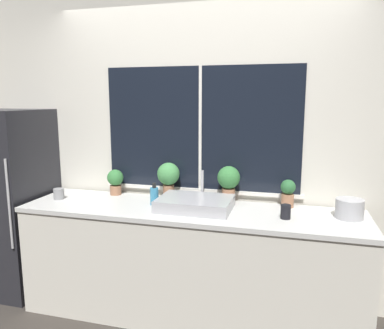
# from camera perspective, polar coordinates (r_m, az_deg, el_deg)

# --- Properties ---
(wall_back) EXTENTS (8.00, 0.09, 2.70)m
(wall_back) POSITION_cam_1_polar(r_m,az_deg,el_deg) (3.20, 1.43, 3.13)
(wall_back) COLOR silver
(wall_back) RESTS_ON ground_plane
(wall_left) EXTENTS (0.06, 7.00, 2.70)m
(wall_left) POSITION_cam_1_polar(r_m,az_deg,el_deg) (4.96, -23.22, 4.75)
(wall_left) COLOR silver
(wall_left) RESTS_ON ground_plane
(counter) EXTENTS (2.66, 0.67, 0.89)m
(counter) POSITION_cam_1_polar(r_m,az_deg,el_deg) (3.08, -0.44, -14.70)
(counter) COLOR silver
(counter) RESTS_ON ground_plane
(refrigerator) EXTENTS (0.66, 0.70, 1.64)m
(refrigerator) POSITION_cam_1_polar(r_m,az_deg,el_deg) (3.80, -25.98, -4.95)
(refrigerator) COLOR #232328
(refrigerator) RESTS_ON ground_plane
(sink) EXTENTS (0.56, 0.46, 0.26)m
(sink) POSITION_cam_1_polar(r_m,az_deg,el_deg) (2.90, 0.48, -5.93)
(sink) COLOR #ADADB2
(sink) RESTS_ON counter
(potted_plant_far_left) EXTENTS (0.14, 0.14, 0.23)m
(potted_plant_far_left) POSITION_cam_1_polar(r_m,az_deg,el_deg) (3.38, -11.60, -2.37)
(potted_plant_far_left) COLOR #9E6B4C
(potted_plant_far_left) RESTS_ON counter
(potted_plant_center_left) EXTENTS (0.19, 0.19, 0.31)m
(potted_plant_center_left) POSITION_cam_1_polar(r_m,az_deg,el_deg) (3.18, -3.61, -1.80)
(potted_plant_center_left) COLOR #9E6B4C
(potted_plant_center_left) RESTS_ON counter
(potted_plant_center_right) EXTENTS (0.18, 0.18, 0.30)m
(potted_plant_center_right) POSITION_cam_1_polar(r_m,az_deg,el_deg) (3.06, 5.60, -2.48)
(potted_plant_center_right) COLOR #9E6B4C
(potted_plant_center_right) RESTS_ON counter
(potted_plant_far_right) EXTENTS (0.12, 0.12, 0.22)m
(potted_plant_far_right) POSITION_cam_1_polar(r_m,az_deg,el_deg) (3.03, 14.40, -4.10)
(potted_plant_far_right) COLOR #9E6B4C
(potted_plant_far_right) RESTS_ON counter
(soap_bottle) EXTENTS (0.07, 0.07, 0.18)m
(soap_bottle) POSITION_cam_1_polar(r_m,az_deg,el_deg) (3.02, -5.76, -4.75)
(soap_bottle) COLOR teal
(soap_bottle) RESTS_ON counter
(mug_black) EXTENTS (0.07, 0.07, 0.10)m
(mug_black) POSITION_cam_1_polar(r_m,az_deg,el_deg) (2.75, 14.08, -6.99)
(mug_black) COLOR black
(mug_black) RESTS_ON counter
(mug_grey) EXTENTS (0.09, 0.09, 0.09)m
(mug_grey) POSITION_cam_1_polar(r_m,az_deg,el_deg) (3.38, -19.63, -4.23)
(mug_grey) COLOR gray
(mug_grey) RESTS_ON counter
(kettle) EXTENTS (0.20, 0.20, 0.16)m
(kettle) POSITION_cam_1_polar(r_m,az_deg,el_deg) (2.90, 22.87, -6.11)
(kettle) COLOR #B2B2B7
(kettle) RESTS_ON counter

